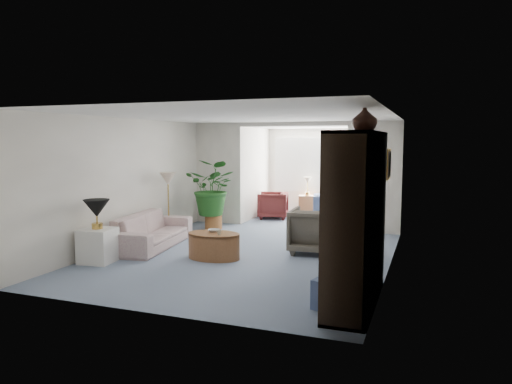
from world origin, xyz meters
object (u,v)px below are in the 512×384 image
at_px(wingback_chair, 315,231).
at_px(side_table_dark, 356,236).
at_px(sofa, 152,230).
at_px(end_table, 98,246).
at_px(coffee_table, 214,246).
at_px(framed_picture, 389,164).
at_px(cabinet_urn, 365,119).
at_px(coffee_bowl, 214,231).
at_px(sunroom_chair_maroon, 273,205).
at_px(entertainment_cabinet, 357,219).
at_px(sunroom_chair_blue, 329,208).
at_px(coffee_cup, 219,232).
at_px(ottoman, 335,293).
at_px(sunroom_table, 307,206).
at_px(plant_pot, 213,222).
at_px(floor_lamp, 168,179).
at_px(table_lamp, 97,208).

xyz_separation_m(wingback_chair, side_table_dark, (0.70, 0.30, -0.11)).
bearing_deg(wingback_chair, side_table_dark, -159.69).
relative_size(sofa, end_table, 3.79).
height_order(end_table, side_table_dark, side_table_dark).
distance_m(coffee_table, side_table_dark, 2.64).
relative_size(framed_picture, cabinet_urn, 1.43).
relative_size(coffee_table, coffee_bowl, 4.75).
distance_m(coffee_bowl, sunroom_chair_maroon, 4.37).
relative_size(framed_picture, sofa, 0.23).
height_order(wingback_chair, entertainment_cabinet, entertainment_cabinet).
xyz_separation_m(coffee_table, sunroom_chair_blue, (1.12, 4.45, 0.13)).
xyz_separation_m(coffee_cup, wingback_chair, (1.43, 1.13, -0.08)).
height_order(ottoman, sunroom_chair_maroon, sunroom_chair_maroon).
bearing_deg(sunroom_chair_maroon, coffee_table, -7.00).
relative_size(wingback_chair, sunroom_table, 1.62).
bearing_deg(plant_pot, coffee_cup, -62.57).
relative_size(end_table, cabinet_urn, 1.66).
bearing_deg(coffee_table, floor_lamp, 140.92).
bearing_deg(coffee_cup, sunroom_table, 87.66).
relative_size(table_lamp, side_table_dark, 0.71).
bearing_deg(floor_lamp, cabinet_urn, -28.10).
distance_m(table_lamp, ottoman, 4.35).
bearing_deg(coffee_cup, cabinet_urn, -18.41).
bearing_deg(wingback_chair, sunroom_table, -76.72).
relative_size(entertainment_cabinet, cabinet_urn, 6.25).
height_order(floor_lamp, wingback_chair, floor_lamp).
bearing_deg(sunroom_chair_blue, sunroom_chair_maroon, 78.08).
bearing_deg(wingback_chair, entertainment_cabinet, 111.13).
relative_size(plant_pot, sunroom_chair_maroon, 0.52).
distance_m(entertainment_cabinet, sunroom_chair_blue, 6.14).
bearing_deg(wingback_chair, end_table, 27.88).
relative_size(entertainment_cabinet, sunroom_table, 3.87).
xyz_separation_m(coffee_bowl, sunroom_chair_blue, (1.17, 4.35, -0.12)).
distance_m(side_table_dark, sunroom_chair_blue, 3.33).
bearing_deg(coffee_table, coffee_cup, -33.69).
bearing_deg(floor_lamp, sunroom_chair_maroon, 65.58).
bearing_deg(table_lamp, floor_lamp, 90.63).
height_order(sofa, sunroom_table, sofa).
relative_size(entertainment_cabinet, plant_pot, 5.45).
xyz_separation_m(sofa, sunroom_chair_blue, (2.65, 4.04, 0.03)).
xyz_separation_m(framed_picture, table_lamp, (-4.64, -1.15, -0.77)).
height_order(sunroom_chair_blue, sunroom_table, sunroom_chair_blue).
xyz_separation_m(end_table, side_table_dark, (4.01, 2.27, 0.02)).
xyz_separation_m(end_table, entertainment_cabinet, (4.41, -0.51, 0.80)).
bearing_deg(sunroom_chair_maroon, coffee_cup, -5.24).
height_order(sofa, sunroom_chair_maroon, sunroom_chair_maroon).
bearing_deg(ottoman, framed_picture, 77.52).
height_order(side_table_dark, cabinet_urn, cabinet_urn).
relative_size(wingback_chair, sunroom_chair_blue, 1.17).
distance_m(floor_lamp, side_table_dark, 4.14).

